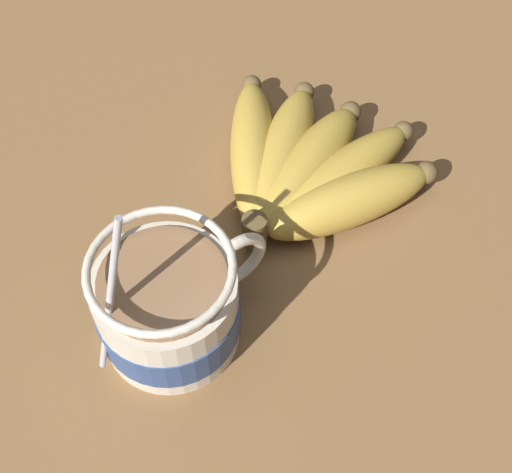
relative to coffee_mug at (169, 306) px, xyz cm
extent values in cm
cube|color=brown|center=(2.20, -2.68, -5.19)|extent=(133.60, 133.60, 2.53)
cylinder|color=beige|center=(-0.10, 0.00, -0.27)|extent=(10.19, 10.19, 7.33)
cylinder|color=navy|center=(-0.10, 0.00, -0.74)|extent=(10.39, 10.39, 3.19)
torus|color=beige|center=(5.86, 0.00, 0.62)|extent=(5.27, 0.90, 5.27)
cylinder|color=#846042|center=(-0.10, 0.00, 3.50)|extent=(8.99, 8.99, 0.40)
torus|color=beige|center=(-0.10, 0.00, 5.18)|extent=(10.19, 10.19, 0.60)
cylinder|color=#B2B2B7|center=(-3.87, 0.00, 4.91)|extent=(4.44, 0.50, 14.81)
ellipsoid|color=#B2B2B7|center=(-1.89, 0.00, -2.43)|extent=(3.00, 2.00, 0.80)
cylinder|color=brown|center=(9.18, 2.29, -0.98)|extent=(2.00, 2.00, 3.00)
ellipsoid|color=#B79338|center=(17.45, 0.60, -1.74)|extent=(15.47, 7.28, 4.38)
sphere|color=brown|center=(24.75, -0.90, -1.74)|extent=(1.97, 1.97, 1.97)
ellipsoid|color=#B79338|center=(18.35, 3.11, -1.93)|extent=(16.72, 5.45, 4.01)
sphere|color=brown|center=(26.53, 3.83, -1.93)|extent=(1.80, 1.80, 1.80)
ellipsoid|color=#B79338|center=(17.12, 5.46, -1.76)|extent=(15.63, 9.62, 4.34)
sphere|color=brown|center=(24.13, 8.25, -1.76)|extent=(1.95, 1.95, 1.95)
ellipsoid|color=#B79338|center=(16.17, 7.83, -1.85)|extent=(15.00, 13.10, 4.16)
sphere|color=brown|center=(22.38, 12.75, -1.85)|extent=(1.87, 1.87, 1.87)
ellipsoid|color=#B79338|center=(14.42, 9.79, -1.96)|extent=(12.58, 15.62, 3.94)
sphere|color=brown|center=(19.10, 16.48, -1.96)|extent=(1.77, 1.77, 1.77)
camera|label=1|loc=(-9.41, -23.62, 44.72)|focal=50.00mm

